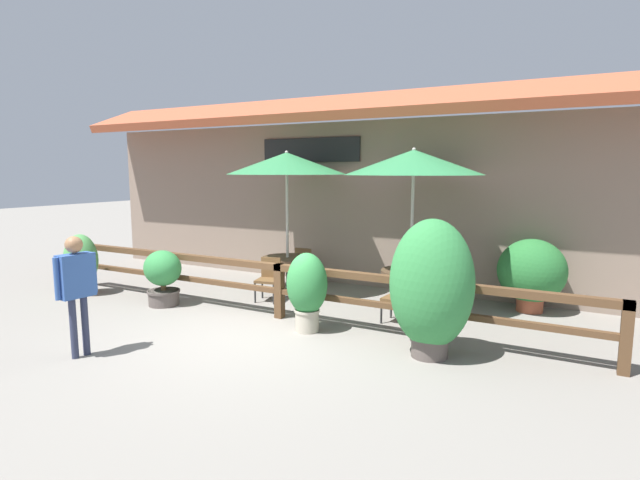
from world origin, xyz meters
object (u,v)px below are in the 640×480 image
(pedestrian, at_px, (76,280))
(chair_near_streetside, at_px, (269,277))
(chair_near_wallside, at_px, (306,264))
(dining_table_near, at_px, (288,264))
(patio_umbrella_middle, at_px, (414,163))
(potted_plant_corner_fern, at_px, (163,275))
(potted_plant_entrance_palm, at_px, (431,286))
(dining_table_middle, at_px, (411,278))
(potted_plant_tall_tropical, at_px, (81,264))
(chair_middle_wallside, at_px, (426,277))
(patio_umbrella_near, at_px, (287,164))
(potted_plant_small_flowering, at_px, (532,272))
(potted_plant_broad_leaf, at_px, (307,288))
(chair_middle_streetside, at_px, (398,295))

(pedestrian, bearing_deg, chair_near_streetside, 177.71)
(chair_near_wallside, relative_size, pedestrian, 0.50)
(dining_table_near, height_order, pedestrian, pedestrian)
(chair_near_streetside, relative_size, pedestrian, 0.50)
(chair_near_wallside, bearing_deg, patio_umbrella_middle, 159.81)
(chair_near_wallside, height_order, potted_plant_corner_fern, potted_plant_corner_fern)
(potted_plant_entrance_palm, bearing_deg, dining_table_middle, 114.76)
(potted_plant_tall_tropical, distance_m, pedestrian, 3.86)
(dining_table_near, distance_m, chair_middle_wallside, 2.86)
(patio_umbrella_near, height_order, chair_near_wallside, patio_umbrella_near)
(patio_umbrella_middle, xyz_separation_m, potted_plant_small_flowering, (1.94, 0.94, -1.95))
(dining_table_middle, bearing_deg, potted_plant_entrance_palm, -65.24)
(chair_near_streetside, relative_size, potted_plant_broad_leaf, 0.66)
(potted_plant_small_flowering, bearing_deg, patio_umbrella_near, -169.90)
(chair_middle_wallside, bearing_deg, pedestrian, 45.66)
(chair_middle_wallside, bearing_deg, dining_table_near, 1.95)
(dining_table_near, xyz_separation_m, chair_middle_streetside, (2.77, -0.90, -0.13))
(chair_near_wallside, bearing_deg, pedestrian, 82.14)
(dining_table_near, height_order, potted_plant_tall_tropical, potted_plant_tall_tropical)
(chair_middle_wallside, height_order, potted_plant_small_flowering, potted_plant_small_flowering)
(dining_table_middle, height_order, pedestrian, pedestrian)
(chair_middle_wallside, bearing_deg, patio_umbrella_middle, 73.96)
(potted_plant_broad_leaf, bearing_deg, potted_plant_tall_tropical, -178.60)
(potted_plant_corner_fern, relative_size, potted_plant_tall_tropical, 0.84)
(dining_table_near, relative_size, potted_plant_broad_leaf, 0.86)
(potted_plant_small_flowering, bearing_deg, chair_near_streetside, -160.78)
(potted_plant_broad_leaf, distance_m, potted_plant_small_flowering, 4.18)
(potted_plant_small_flowering, relative_size, pedestrian, 0.79)
(dining_table_near, bearing_deg, potted_plant_broad_leaf, -51.31)
(chair_near_streetside, height_order, chair_middle_streetside, same)
(dining_table_middle, distance_m, chair_middle_streetside, 0.80)
(chair_near_wallside, xyz_separation_m, potted_plant_corner_fern, (-1.50, -2.79, 0.11))
(dining_table_near, distance_m, potted_plant_tall_tropical, 4.23)
(chair_middle_wallside, xyz_separation_m, potted_plant_small_flowering, (1.89, 0.15, 0.26))
(dining_table_middle, bearing_deg, potted_plant_tall_tropical, -161.68)
(patio_umbrella_near, xyz_separation_m, chair_middle_wallside, (2.78, 0.68, -2.22))
(potted_plant_entrance_palm, relative_size, potted_plant_broad_leaf, 1.51)
(potted_plant_tall_tropical, distance_m, potted_plant_broad_leaf, 5.28)
(potted_plant_corner_fern, bearing_deg, chair_middle_wallside, 32.17)
(dining_table_near, xyz_separation_m, potted_plant_broad_leaf, (1.66, -2.08, 0.11))
(chair_near_wallside, distance_m, dining_table_middle, 2.87)
(potted_plant_tall_tropical, height_order, potted_plant_broad_leaf, potted_plant_broad_leaf)
(potted_plant_broad_leaf, relative_size, pedestrian, 0.76)
(chair_near_streetside, relative_size, potted_plant_entrance_palm, 0.44)
(patio_umbrella_near, height_order, dining_table_near, patio_umbrella_near)
(patio_umbrella_near, xyz_separation_m, patio_umbrella_middle, (2.72, -0.11, 0.00))
(patio_umbrella_near, bearing_deg, potted_plant_broad_leaf, -51.31)
(patio_umbrella_near, xyz_separation_m, potted_plant_entrance_palm, (3.69, -2.22, -1.69))
(potted_plant_tall_tropical, bearing_deg, potted_plant_broad_leaf, 1.40)
(potted_plant_corner_fern, bearing_deg, dining_table_near, 53.17)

